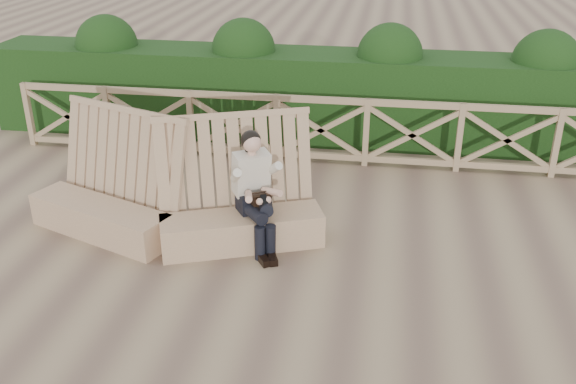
# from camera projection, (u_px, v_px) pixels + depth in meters

# --- Properties ---
(ground) EXTENTS (60.00, 60.00, 0.00)m
(ground) POSITION_uv_depth(u_px,v_px,m) (284.00, 278.00, 7.29)
(ground) COLOR brown
(ground) RESTS_ON ground
(bench) EXTENTS (3.86, 1.41, 1.56)m
(bench) POSITION_uv_depth(u_px,v_px,m) (171.00, 209.00, 8.01)
(bench) COLOR #987957
(bench) RESTS_ON ground
(woman) EXTENTS (0.72, 0.94, 1.45)m
(woman) POSITION_uv_depth(u_px,v_px,m) (255.00, 188.00, 7.71)
(woman) COLOR black
(woman) RESTS_ON ground
(guardrail) EXTENTS (10.10, 0.09, 1.10)m
(guardrail) POSITION_uv_depth(u_px,v_px,m) (321.00, 130.00, 10.18)
(guardrail) COLOR #977C58
(guardrail) RESTS_ON ground
(hedge) EXTENTS (12.00, 1.20, 1.50)m
(hedge) POSITION_uv_depth(u_px,v_px,m) (329.00, 96.00, 11.17)
(hedge) COLOR black
(hedge) RESTS_ON ground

